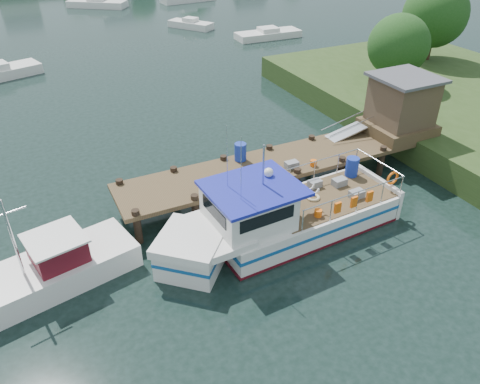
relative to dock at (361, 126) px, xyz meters
name	(u,v)px	position (x,y,z in m)	size (l,w,h in m)	color
ground_plane	(245,195)	(-6.51, -0.01, -2.24)	(160.00, 160.00, 0.00)	black
dock	(361,126)	(0.00, 0.00, 0.00)	(16.60, 3.00, 4.78)	#4C3A24
lobster_boat	(277,219)	(-6.81, -3.51, -1.27)	(11.24, 3.75, 5.33)	silver
work_boat	(38,275)	(-15.94, -2.36, -1.61)	(7.66, 3.63, 4.01)	silver
moored_b	(191,24)	(3.17, 32.22, -1.84)	(4.16, 5.01, 1.09)	silver
moored_c	(268,34)	(8.62, 24.94, -1.86)	(6.62, 2.45, 1.03)	silver
moored_d	(97,3)	(-3.47, 47.96, -1.77)	(7.48, 6.39, 1.26)	silver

